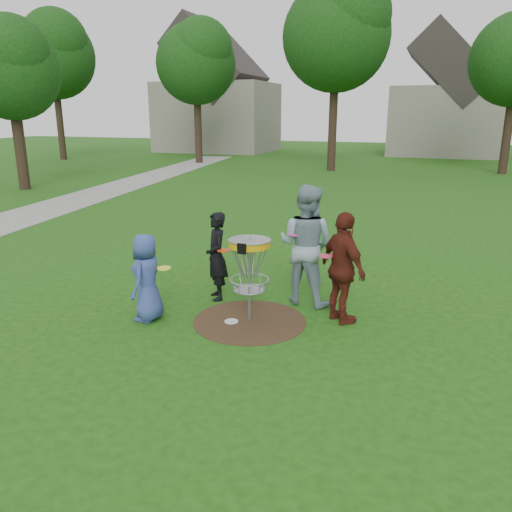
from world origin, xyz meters
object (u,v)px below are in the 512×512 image
(player_blue, at_px, (147,277))
(disc_golf_basket, at_px, (249,260))
(player_black, at_px, (217,256))
(player_grey, at_px, (306,245))
(player_maroon, at_px, (343,268))

(player_blue, xyz_separation_m, disc_golf_basket, (1.55, 0.45, 0.32))
(disc_golf_basket, bearing_deg, player_black, 139.48)
(player_blue, xyz_separation_m, player_grey, (2.17, 1.57, 0.33))
(player_black, height_order, disc_golf_basket, player_black)
(player_black, bearing_deg, player_maroon, 47.53)
(player_blue, xyz_separation_m, player_black, (0.66, 1.22, 0.08))
(player_blue, height_order, player_maroon, player_maroon)
(player_black, height_order, player_grey, player_grey)
(player_blue, bearing_deg, player_maroon, 104.40)
(player_maroon, relative_size, disc_golf_basket, 1.28)
(player_maroon, bearing_deg, player_grey, 4.41)
(player_maroon, height_order, disc_golf_basket, player_maroon)
(player_blue, height_order, player_black, player_black)
(player_blue, relative_size, player_black, 0.90)
(player_blue, bearing_deg, disc_golf_basket, 102.90)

